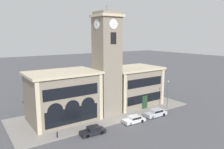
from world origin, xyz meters
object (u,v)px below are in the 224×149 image
parked_car_mid (134,119)px  parked_car_far (156,113)px  parked_car_near (93,130)px  bollard (57,135)px  street_lamp (168,91)px

parked_car_mid → parked_car_far: 5.78m
parked_car_near → parked_car_far: parked_car_far is taller
bollard → street_lamp: bearing=-0.3°
street_lamp → bollard: street_lamp is taller
bollard → parked_car_mid: bearing=-7.6°
bollard → parked_car_near: bearing=-19.2°
parked_car_far → street_lamp: street_lamp is taller
parked_car_near → bollard: bearing=-15.5°
parked_car_mid → street_lamp: (11.16, 1.78, 3.59)m
parked_car_far → bollard: bearing=-1.7°
parked_car_near → street_lamp: 20.46m
parked_car_far → bollard: parked_car_far is taller
parked_car_mid → street_lamp: size_ratio=0.69×
parked_car_mid → bollard: 14.52m
parked_car_far → parked_car_mid: bearing=3.7°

